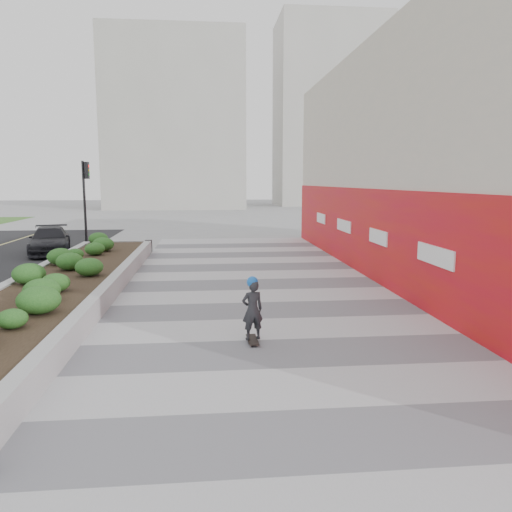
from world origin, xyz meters
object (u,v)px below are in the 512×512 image
at_px(planter, 64,283).
at_px(traffic_signal_near, 86,191).
at_px(skateboarder, 252,309).
at_px(car_dark, 50,241).

relative_size(planter, traffic_signal_near, 4.29).
bearing_deg(skateboarder, traffic_signal_near, 112.57).
distance_m(planter, traffic_signal_near, 10.90).
height_order(skateboarder, car_dark, skateboarder).
xyz_separation_m(traffic_signal_near, skateboarder, (6.66, -15.02, -2.06)).
xyz_separation_m(planter, traffic_signal_near, (-1.73, 10.50, 2.34)).
height_order(traffic_signal_near, car_dark, traffic_signal_near).
distance_m(skateboarder, car_dark, 15.51).
height_order(planter, car_dark, car_dark).
relative_size(planter, skateboarder, 13.08).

